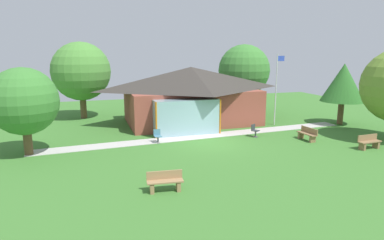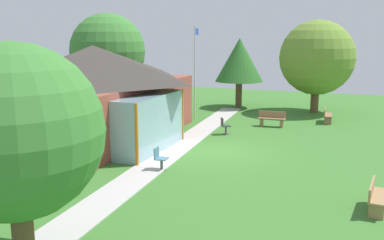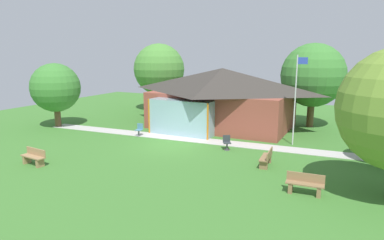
{
  "view_description": "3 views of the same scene",
  "coord_description": "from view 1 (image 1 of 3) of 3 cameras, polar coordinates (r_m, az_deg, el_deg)",
  "views": [
    {
      "loc": [
        -7.5,
        -19.08,
        5.68
      ],
      "look_at": [
        -0.79,
        2.13,
        1.13
      ],
      "focal_mm": 31.19,
      "sensor_mm": 36.0,
      "label": 1
    },
    {
      "loc": [
        -17.62,
        -5.75,
        5.0
      ],
      "look_at": [
        0.09,
        1.21,
        1.28
      ],
      "focal_mm": 40.75,
      "sensor_mm": 36.0,
      "label": 2
    },
    {
      "loc": [
        10.01,
        -17.65,
        5.66
      ],
      "look_at": [
        -0.1,
        2.67,
        1.14
      ],
      "focal_mm": 31.77,
      "sensor_mm": 36.0,
      "label": 3
    }
  ],
  "objects": [
    {
      "name": "ground_plane",
      "position": [
        21.27,
        3.78,
        -3.95
      ],
      "size": [
        44.0,
        44.0,
        0.0
      ],
      "primitive_type": "plane",
      "color": "#3D752D"
    },
    {
      "name": "pavilion",
      "position": [
        26.94,
        -0.2,
        4.45
      ],
      "size": [
        11.1,
        8.2,
        4.51
      ],
      "color": "brown",
      "rests_on": "ground_plane"
    },
    {
      "name": "footpath",
      "position": [
        22.91,
        2.14,
        -2.76
      ],
      "size": [
        22.24,
        2.78,
        0.03
      ],
      "primitive_type": "cube",
      "rotation": [
        0.0,
        0.0,
        0.07
      ],
      "color": "#BCB7B2",
      "rests_on": "ground_plane"
    },
    {
      "name": "flagpole",
      "position": [
        26.76,
        14.25,
        5.59
      ],
      "size": [
        0.64,
        0.08,
        5.54
      ],
      "color": "silver",
      "rests_on": "ground_plane"
    },
    {
      "name": "bench_front_left",
      "position": [
        14.06,
        -4.64,
        -10.51
      ],
      "size": [
        1.53,
        0.58,
        0.84
      ],
      "rotation": [
        0.0,
        0.0,
        3.05
      ],
      "color": "#9E7A51",
      "rests_on": "ground_plane"
    },
    {
      "name": "bench_mid_right",
      "position": [
        23.04,
        19.12,
        -2.33
      ],
      "size": [
        0.56,
        1.53,
        0.84
      ],
      "rotation": [
        0.0,
        0.0,
        1.65
      ],
      "color": "olive",
      "rests_on": "ground_plane"
    },
    {
      "name": "bench_lawn_far_right",
      "position": [
        22.51,
        27.99,
        -3.38
      ],
      "size": [
        1.53,
        0.53,
        0.84
      ],
      "rotation": [
        0.0,
        0.0,
        3.21
      ],
      "color": "olive",
      "rests_on": "ground_plane"
    },
    {
      "name": "patio_chair_west",
      "position": [
        21.28,
        -5.9,
        -2.82
      ],
      "size": [
        0.47,
        0.47,
        0.86
      ],
      "rotation": [
        0.0,
        0.0,
        3.22
      ],
      "color": "teal",
      "rests_on": "ground_plane"
    },
    {
      "name": "patio_chair_lawn_spare",
      "position": [
        23.05,
        10.67,
        -1.84
      ],
      "size": [
        0.6,
        0.6,
        0.86
      ],
      "rotation": [
        0.0,
        0.0,
        3.68
      ],
      "color": "#33383D",
      "rests_on": "ground_plane"
    },
    {
      "name": "tree_behind_pavilion_left",
      "position": [
        30.18,
        -18.44,
        7.88
      ],
      "size": [
        4.97,
        4.97,
        6.54
      ],
      "color": "brown",
      "rests_on": "ground_plane"
    },
    {
      "name": "tree_behind_pavilion_right",
      "position": [
        32.08,
        8.86,
        8.36
      ],
      "size": [
        4.82,
        4.82,
        6.39
      ],
      "color": "brown",
      "rests_on": "ground_plane"
    },
    {
      "name": "tree_east_hedge",
      "position": [
        28.77,
        24.45,
        5.8
      ],
      "size": [
        3.31,
        3.31,
        4.82
      ],
      "color": "brown",
      "rests_on": "ground_plane"
    },
    {
      "name": "tree_west_hedge",
      "position": [
        20.37,
        -26.81,
        2.83
      ],
      "size": [
        3.71,
        3.71,
        4.89
      ],
      "color": "brown",
      "rests_on": "ground_plane"
    }
  ]
}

